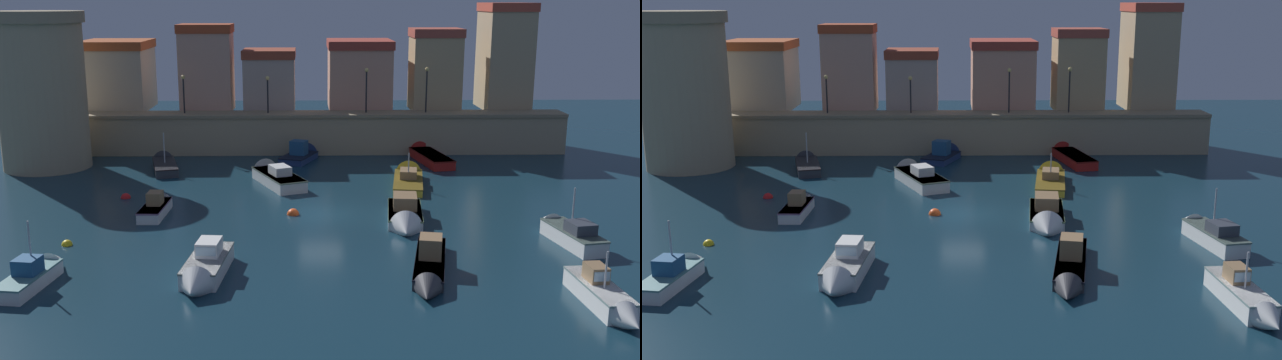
{
  "view_description": "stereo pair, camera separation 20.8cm",
  "coord_description": "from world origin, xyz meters",
  "views": [
    {
      "loc": [
        -0.92,
        -40.22,
        12.01
      ],
      "look_at": [
        0.0,
        3.57,
        1.14
      ],
      "focal_mm": 40.94,
      "sensor_mm": 36.0,
      "label": 1
    },
    {
      "loc": [
        -0.71,
        -40.23,
        12.01
      ],
      "look_at": [
        0.0,
        3.57,
        1.14
      ],
      "focal_mm": 40.94,
      "sensor_mm": 36.0,
      "label": 2
    }
  ],
  "objects": [
    {
      "name": "ground_plane",
      "position": [
        0.0,
        0.0,
        0.0
      ],
      "size": [
        97.28,
        97.28,
        0.0
      ],
      "primitive_type": "plane",
      "color": "#112D3D"
    },
    {
      "name": "quay_wall",
      "position": [
        0.0,
        17.44,
        1.63
      ],
      "size": [
        39.61,
        2.75,
        3.24
      ],
      "color": "tan",
      "rests_on": "ground"
    },
    {
      "name": "old_town_backdrop",
      "position": [
        0.11,
        21.18,
        6.31
      ],
      "size": [
        37.04,
        6.19,
        8.75
      ],
      "color": "tan",
      "rests_on": "ground"
    },
    {
      "name": "fortress_tower",
      "position": [
        -19.81,
        12.51,
        5.68
      ],
      "size": [
        6.69,
        6.69,
        11.23
      ],
      "color": "tan",
      "rests_on": "ground"
    },
    {
      "name": "quay_lamp_0",
      "position": [
        -10.47,
        17.44,
        5.27
      ],
      "size": [
        0.32,
        0.32,
        3.01
      ],
      "color": "black",
      "rests_on": "quay_wall"
    },
    {
      "name": "quay_lamp_1",
      "position": [
        -3.85,
        17.44,
        5.22
      ],
      "size": [
        0.32,
        0.32,
        2.92
      ],
      "color": "black",
      "rests_on": "quay_wall"
    },
    {
      "name": "quay_lamp_2",
      "position": [
        3.97,
        17.44,
        5.57
      ],
      "size": [
        0.32,
        0.32,
        3.53
      ],
      "color": "black",
      "rests_on": "quay_wall"
    },
    {
      "name": "quay_lamp_3",
      "position": [
        8.75,
        17.44,
        5.61
      ],
      "size": [
        0.32,
        0.32,
        3.58
      ],
      "color": "black",
      "rests_on": "quay_wall"
    },
    {
      "name": "moored_boat_0",
      "position": [
        4.56,
        -2.05,
        0.4
      ],
      "size": [
        2.46,
        6.08,
        1.92
      ],
      "rotation": [
        0.0,
        0.0,
        -1.68
      ],
      "color": "white",
      "rests_on": "ground"
    },
    {
      "name": "moored_boat_1",
      "position": [
        11.01,
        -13.52,
        0.49
      ],
      "size": [
        1.52,
        5.48,
        2.54
      ],
      "rotation": [
        0.0,
        0.0,
        -1.51
      ],
      "color": "white",
      "rests_on": "ground"
    },
    {
      "name": "moored_boat_2",
      "position": [
        -5.38,
        -10.01,
        0.49
      ],
      "size": [
        2.06,
        5.59,
        1.82
      ],
      "rotation": [
        0.0,
        0.0,
        -1.66
      ],
      "color": "white",
      "rests_on": "ground"
    },
    {
      "name": "moored_boat_3",
      "position": [
        12.41,
        -5.12,
        0.51
      ],
      "size": [
        2.28,
        5.56,
        3.14
      ],
      "rotation": [
        0.0,
        0.0,
        1.75
      ],
      "color": "white",
      "rests_on": "ground"
    },
    {
      "name": "moored_boat_4",
      "position": [
        8.43,
        14.49,
        0.37
      ],
      "size": [
        2.86,
        7.24,
        1.57
      ],
      "rotation": [
        0.0,
        0.0,
        1.75
      ],
      "color": "red",
      "rests_on": "ground"
    },
    {
      "name": "moored_boat_5",
      "position": [
        -1.11,
        14.93,
        0.4
      ],
      "size": [
        3.37,
        4.91,
        2.21
      ],
      "rotation": [
        0.0,
        0.0,
        1.2
      ],
      "color": "navy",
      "rests_on": "ground"
    },
    {
      "name": "moored_boat_6",
      "position": [
        -11.26,
        12.11,
        0.33
      ],
      "size": [
        2.94,
        6.24,
        3.22
      ],
      "rotation": [
        0.0,
        0.0,
        1.82
      ],
      "color": "#333338",
      "rests_on": "ground"
    },
    {
      "name": "moored_boat_7",
      "position": [
        6.08,
        7.66,
        0.32
      ],
      "size": [
        2.82,
        7.22,
        2.93
      ],
      "rotation": [
        0.0,
        0.0,
        1.42
      ],
      "color": "gold",
      "rests_on": "ground"
    },
    {
      "name": "moored_boat_8",
      "position": [
        -3.08,
        7.78,
        0.46
      ],
      "size": [
        4.38,
        6.94,
        1.87
      ],
      "rotation": [
        0.0,
        0.0,
        1.98
      ],
      "color": "silver",
      "rests_on": "ground"
    },
    {
      "name": "moored_boat_9",
      "position": [
        -9.48,
        0.51,
        0.42
      ],
      "size": [
        1.39,
        4.64,
        1.62
      ],
      "rotation": [
        0.0,
        0.0,
        1.53
      ],
      "color": "white",
      "rests_on": "ground"
    },
    {
      "name": "moored_boat_10",
      "position": [
        -12.66,
        -10.19,
        0.44
      ],
      "size": [
        1.92,
        4.99,
        3.14
      ],
      "rotation": [
        0.0,
        0.0,
        1.43
      ],
      "color": "white",
      "rests_on": "ground"
    },
    {
      "name": "moored_boat_11",
      "position": [
        4.61,
        -9.7,
        0.39
      ],
      "size": [
        2.71,
        7.4,
        1.86
      ],
      "rotation": [
        0.0,
        0.0,
        -1.77
      ],
      "color": "#333338",
      "rests_on": "ground"
    },
    {
      "name": "mooring_buoy_0",
      "position": [
        -12.92,
        -5.18,
        0.0
      ],
      "size": [
        0.54,
        0.54,
        0.54
      ],
      "primitive_type": "sphere",
      "color": "yellow",
      "rests_on": "ground"
    },
    {
      "name": "mooring_buoy_1",
      "position": [
        -12.09,
        3.75,
        0.0
      ],
      "size": [
        0.61,
        0.61,
        0.61
      ],
      "primitive_type": "sphere",
      "color": "red",
      "rests_on": "ground"
    },
    {
      "name": "mooring_buoy_2",
      "position": [
        -1.62,
        -0.05,
        0.0
      ],
      "size": [
        0.7,
        0.7,
        0.7
      ],
      "primitive_type": "sphere",
      "color": "#EA4C19",
      "rests_on": "ground"
    }
  ]
}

